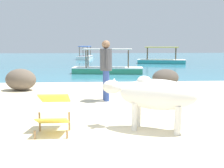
# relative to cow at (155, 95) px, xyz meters

# --- Properties ---
(sand_beach) EXTENTS (18.00, 14.00, 0.04)m
(sand_beach) POSITION_rel_cow_xyz_m (-0.88, -0.78, -0.66)
(sand_beach) COLOR beige
(sand_beach) RESTS_ON ground
(water_surface) EXTENTS (60.00, 36.00, 0.03)m
(water_surface) POSITION_rel_cow_xyz_m (-0.88, 21.22, -0.68)
(water_surface) COLOR teal
(water_surface) RESTS_ON ground
(cow) EXTENTS (1.71, 1.01, 0.97)m
(cow) POSITION_rel_cow_xyz_m (0.00, 0.00, 0.00)
(cow) COLOR silver
(cow) RESTS_ON sand_beach
(deck_chair_near) EXTENTS (0.56, 0.77, 0.68)m
(deck_chair_near) POSITION_rel_cow_xyz_m (-1.77, 0.02, -0.26)
(deck_chair_near) COLOR #A37A4C
(deck_chair_near) RESTS_ON sand_beach
(person_standing) EXTENTS (0.32, 0.51, 1.62)m
(person_standing) POSITION_rel_cow_xyz_m (-0.74, 2.62, 0.31)
(person_standing) COLOR #334C99
(person_standing) RESTS_ON sand_beach
(shore_rock_medium) EXTENTS (1.17, 0.97, 0.71)m
(shore_rock_medium) POSITION_rel_cow_xyz_m (-3.47, 4.43, -0.28)
(shore_rock_medium) COLOR #6B5B4C
(shore_rock_medium) RESTS_ON sand_beach
(shore_rock_small) EXTENTS (1.33, 1.24, 0.62)m
(shore_rock_small) POSITION_rel_cow_xyz_m (1.51, 4.95, -0.33)
(shore_rock_small) COLOR brown
(shore_rock_small) RESTS_ON sand_beach
(boat_teal) EXTENTS (3.84, 2.00, 1.29)m
(boat_teal) POSITION_rel_cow_xyz_m (4.15, 16.28, -0.39)
(boat_teal) COLOR teal
(boat_teal) RESTS_ON water_surface
(boat_green) EXTENTS (3.78, 1.57, 1.29)m
(boat_green) POSITION_rel_cow_xyz_m (-0.35, 9.64, -0.39)
(boat_green) COLOR #338E66
(boat_green) RESTS_ON water_surface
(boat_white) EXTENTS (1.60, 3.79, 1.29)m
(boat_white) POSITION_rel_cow_xyz_m (-1.93, 22.81, -0.39)
(boat_white) COLOR white
(boat_white) RESTS_ON water_surface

